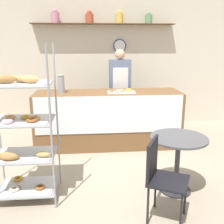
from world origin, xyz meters
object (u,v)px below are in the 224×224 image
Objects in this scene: pastry_rack at (22,133)px; donut_tray_counter at (120,91)px; coffee_carafe at (61,84)px; cafe_chair at (160,172)px; person_worker at (120,89)px; cafe_table at (178,151)px.

pastry_rack reaches higher than donut_tray_counter.
coffee_carafe is at bearing 79.68° from pastry_rack.
cafe_chair is 2.08m from donut_tray_counter.
donut_tray_counter is (1.00, -0.07, -0.13)m from coffee_carafe.
pastry_rack is 1.57m from cafe_chair.
person_worker is 3.60× the size of donut_tray_counter.
coffee_carafe is (-1.07, -0.61, 0.21)m from person_worker.
coffee_carafe is at bearing 176.05° from donut_tray_counter.
pastry_rack is 1.64m from coffee_carafe.
cafe_table is at bearing -71.28° from donut_tray_counter.
person_worker is at bearing 29.73° from coffee_carafe.
pastry_rack is 2.52× the size of cafe_table.
pastry_rack is at bearing 179.38° from cafe_table.
person_worker is 5.29× the size of coffee_carafe.
donut_tray_counter is at bearing -95.82° from person_worker.
coffee_carafe reaches higher than cafe_chair.
person_worker is 0.69m from donut_tray_counter.
cafe_table is 2.28m from coffee_carafe.
cafe_chair is at bearing -87.77° from person_worker.
cafe_table is 0.83× the size of cafe_chair.
donut_tray_counter is (1.29, 1.51, 0.18)m from pastry_rack.
pastry_rack is 5.67× the size of coffee_carafe.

